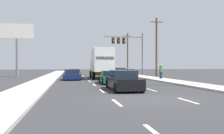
# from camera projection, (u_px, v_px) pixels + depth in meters

# --- Properties ---
(ground_plane) EXTENTS (140.00, 140.00, 0.00)m
(ground_plane) POSITION_uv_depth(u_px,v_px,m) (95.00, 76.00, 36.59)
(ground_plane) COLOR #333335
(sidewalk_right) EXTENTS (2.43, 80.00, 0.14)m
(sidewalk_right) POSITION_uv_depth(u_px,v_px,m) (145.00, 77.00, 32.80)
(sidewalk_right) COLOR #B2AFA8
(sidewalk_right) RESTS_ON ground_plane
(sidewalk_left) EXTENTS (2.43, 80.00, 0.14)m
(sidewalk_left) POSITION_uv_depth(u_px,v_px,m) (49.00, 78.00, 30.53)
(sidewalk_left) COLOR #B2AFA8
(sidewalk_left) RESTS_ON ground_plane
(lane_markings) EXTENTS (3.54, 57.00, 0.01)m
(lane_markings) POSITION_uv_depth(u_px,v_px,m) (97.00, 77.00, 33.03)
(lane_markings) COLOR silver
(lane_markings) RESTS_ON ground_plane
(car_gray) EXTENTS (1.91, 4.13, 1.19)m
(car_gray) POSITION_uv_depth(u_px,v_px,m) (74.00, 73.00, 34.71)
(car_gray) COLOR slate
(car_gray) RESTS_ON ground_plane
(car_navy) EXTENTS (2.05, 4.57, 1.22)m
(car_navy) POSITION_uv_depth(u_px,v_px,m) (72.00, 75.00, 27.84)
(car_navy) COLOR #141E4C
(car_navy) RESTS_ON ground_plane
(box_truck) EXTENTS (2.61, 7.55, 3.75)m
(box_truck) POSITION_uv_depth(u_px,v_px,m) (101.00, 62.00, 30.09)
(box_truck) COLOR white
(box_truck) RESTS_ON ground_plane
(car_green) EXTENTS (2.10, 4.33, 1.19)m
(car_green) POSITION_uv_depth(u_px,v_px,m) (111.00, 78.00, 22.01)
(car_green) COLOR #196B38
(car_green) RESTS_ON ground_plane
(car_black) EXTENTS (1.91, 4.62, 1.35)m
(car_black) POSITION_uv_depth(u_px,v_px,m) (123.00, 81.00, 16.09)
(car_black) COLOR black
(car_black) RESTS_ON ground_plane
(car_silver) EXTENTS (1.91, 4.40, 1.33)m
(car_silver) POSITION_uv_depth(u_px,v_px,m) (119.00, 72.00, 36.00)
(car_silver) COLOR #B7BABF
(car_silver) RESTS_ON ground_plane
(car_orange) EXTENTS (1.96, 4.06, 1.23)m
(car_orange) POSITION_uv_depth(u_px,v_px,m) (126.00, 74.00, 29.80)
(car_orange) COLOR orange
(car_orange) RESTS_ON ground_plane
(traffic_signal_mast) EXTENTS (6.61, 0.69, 7.09)m
(traffic_signal_mast) POSITION_uv_depth(u_px,v_px,m) (125.00, 44.00, 38.98)
(traffic_signal_mast) COLOR #595B56
(traffic_signal_mast) RESTS_ON ground_plane
(utility_pole_mid) EXTENTS (1.80, 0.28, 8.66)m
(utility_pole_mid) POSITION_uv_depth(u_px,v_px,m) (156.00, 46.00, 34.80)
(utility_pole_mid) COLOR brown
(utility_pole_mid) RESTS_ON ground_plane
(utility_pole_far) EXTENTS (1.80, 0.28, 8.53)m
(utility_pole_far) POSITION_uv_depth(u_px,v_px,m) (128.00, 53.00, 50.15)
(utility_pole_far) COLOR brown
(utility_pole_far) RESTS_ON ground_plane
(roadside_billboard) EXTENTS (4.49, 0.36, 7.66)m
(roadside_billboard) POSITION_uv_depth(u_px,v_px,m) (17.00, 38.00, 33.85)
(roadside_billboard) COLOR slate
(roadside_billboard) RESTS_ON ground_plane
(pedestrian_near_corner) EXTENTS (0.38, 0.38, 1.69)m
(pedestrian_near_corner) POSITION_uv_depth(u_px,v_px,m) (161.00, 71.00, 27.75)
(pedestrian_near_corner) COLOR #1E233F
(pedestrian_near_corner) RESTS_ON sidewalk_right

